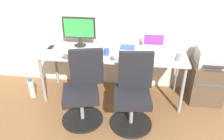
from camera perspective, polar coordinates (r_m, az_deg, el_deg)
The scene contains 19 objects.
ground_plane at distance 3.51m, azimuth 0.11°, elevation -6.48°, with size 5.28×5.28×0.00m, color brown.
back_wall at distance 3.36m, azimuth 1.05°, elevation 16.23°, with size 4.40×0.04×2.60m, color silver.
desk at distance 3.17m, azimuth 0.12°, elevation 3.55°, with size 2.04×0.64×0.73m.
office_chair_left at distance 2.88m, azimuth -7.33°, elevation -5.19°, with size 0.54×0.54×0.94m.
office_chair_right at distance 2.80m, azimuth 5.34°, elevation -6.11°, with size 0.54×0.54×0.94m.
side_cabinet at distance 3.56m, azimuth 22.64°, elevation -2.84°, with size 0.45×0.47×0.58m.
printer at distance 3.38m, azimuth 23.91°, elevation 3.14°, with size 0.38×0.40×0.24m.
water_bottle_on_floor at distance 3.61m, azimuth -19.71°, elevation -4.44°, with size 0.09×0.09×0.31m.
desktop_monitor at distance 3.32m, azimuth -8.34°, elevation 10.13°, with size 0.48×0.18×0.43m.
open_laptop at distance 3.27m, azimuth 10.50°, elevation 5.99°, with size 0.31×0.29×0.22m.
keyboard_by_monitor at distance 3.02m, azimuth -9.38°, elevation 3.28°, with size 0.34×0.12×0.02m, color #515156.
keyboard_by_laptop at distance 3.03m, azimuth 9.72°, elevation 3.29°, with size 0.34×0.12×0.02m, color silver.
mouse_by_monitor at distance 2.95m, azimuth -0.01°, elevation 3.13°, with size 0.06×0.10×0.03m, color #515156.
mouse_by_laptop at distance 3.18m, azimuth -4.04°, elevation 5.04°, with size 0.06×0.10×0.03m, color #515156.
coffee_mug at distance 3.05m, azimuth -1.39°, elevation 4.66°, with size 0.08×0.08×0.09m, color blue.
pen_cup at distance 3.00m, azimuth 16.44°, elevation 3.18°, with size 0.07×0.07×0.10m, color slate.
phone_near_monitor at distance 3.43m, azimuth -15.25°, elevation 5.61°, with size 0.07×0.14×0.01m, color black.
phone_near_laptop at distance 3.00m, azimuth 2.53°, elevation 3.38°, with size 0.07×0.14×0.01m, color black.
notebook at distance 3.29m, azimuth 3.94°, elevation 5.80°, with size 0.21×0.15×0.03m, color blue.
Camera 1 is at (0.37, -2.86, 1.99)m, focal length 36.01 mm.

